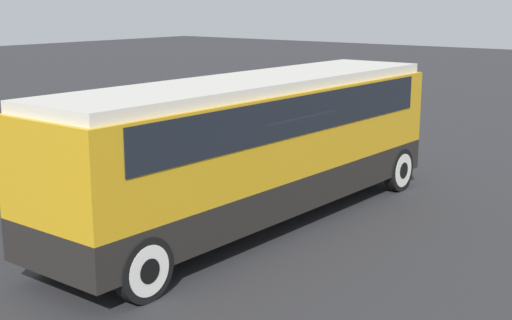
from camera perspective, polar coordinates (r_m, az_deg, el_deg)
ground_plane at (r=15.60m, az=-0.00°, el=-5.16°), size 120.00×120.00×0.00m
tour_bus at (r=15.20m, az=0.23°, el=1.87°), size 10.74×2.52×3.20m
parked_car_near at (r=21.10m, az=-14.85°, el=1.14°), size 4.33×1.83×1.43m
parked_car_far at (r=23.20m, az=-5.79°, el=2.48°), size 4.12×1.83×1.41m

